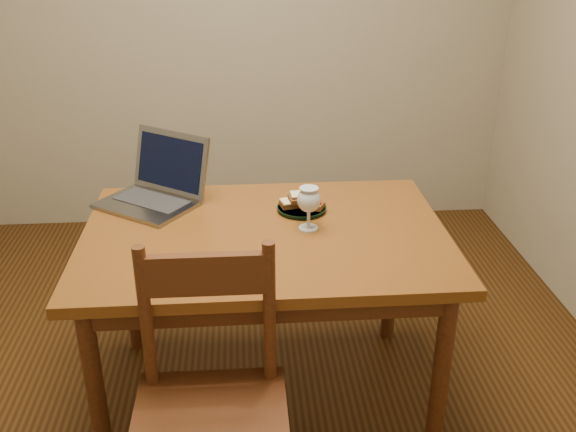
{
  "coord_description": "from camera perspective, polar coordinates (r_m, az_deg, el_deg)",
  "views": [
    {
      "loc": [
        0.02,
        -2.15,
        1.76
      ],
      "look_at": [
        0.18,
        -0.11,
        0.8
      ],
      "focal_mm": 40.0,
      "sensor_mm": 36.0,
      "label": 1
    }
  ],
  "objects": [
    {
      "name": "floor",
      "position": [
        2.79,
        -3.9,
        -14.39
      ],
      "size": [
        3.2,
        3.2,
        0.02
      ],
      "primitive_type": "cube",
      "color": "black",
      "rests_on": "ground"
    },
    {
      "name": "back_wall",
      "position": [
        3.79,
        -4.87,
        18.06
      ],
      "size": [
        3.2,
        0.02,
        2.6
      ],
      "primitive_type": "cube",
      "color": "gray",
      "rests_on": "floor"
    },
    {
      "name": "front_wall",
      "position": [
        0.71,
        -5.15,
        -15.44
      ],
      "size": [
        3.2,
        0.02,
        2.6
      ],
      "primitive_type": "cube",
      "color": "gray",
      "rests_on": "floor"
    },
    {
      "name": "table",
      "position": [
        2.33,
        -2.03,
        -3.28
      ],
      "size": [
        1.3,
        0.9,
        0.74
      ],
      "color": "#4C230C",
      "rests_on": "floor"
    },
    {
      "name": "chair",
      "position": [
        1.91,
        -6.99,
        -15.96
      ],
      "size": [
        0.44,
        0.42,
        0.47
      ],
      "rotation": [
        0.0,
        0.0,
        -0.0
      ],
      "color": "#361D0B",
      "rests_on": "floor"
    },
    {
      "name": "plate",
      "position": [
        2.45,
        1.22,
        0.66
      ],
      "size": [
        0.19,
        0.19,
        0.02
      ],
      "primitive_type": "cylinder",
      "color": "black",
      "rests_on": "table"
    },
    {
      "name": "sandwich_cheese",
      "position": [
        2.44,
        0.46,
        1.22
      ],
      "size": [
        0.11,
        0.08,
        0.03
      ],
      "primitive_type": null,
      "rotation": [
        0.0,
        0.0,
        0.23
      ],
      "color": "#381E0C",
      "rests_on": "plate"
    },
    {
      "name": "sandwich_tomato",
      "position": [
        2.43,
        2.09,
        1.09
      ],
      "size": [
        0.11,
        0.09,
        0.03
      ],
      "primitive_type": null,
      "rotation": [
        0.0,
        0.0,
        -0.48
      ],
      "color": "#381E0C",
      "rests_on": "plate"
    },
    {
      "name": "sandwich_top",
      "position": [
        2.43,
        1.22,
        1.66
      ],
      "size": [
        0.1,
        0.07,
        0.03
      ],
      "primitive_type": null,
      "rotation": [
        0.0,
        0.0,
        0.18
      ],
      "color": "#381E0C",
      "rests_on": "plate"
    },
    {
      "name": "milk_glass",
      "position": [
        2.28,
        1.85,
        0.69
      ],
      "size": [
        0.08,
        0.08,
        0.16
      ],
      "primitive_type": null,
      "color": "white",
      "rests_on": "table"
    },
    {
      "name": "laptop",
      "position": [
        2.57,
        -11.5,
        2.78
      ],
      "size": [
        0.47,
        0.47,
        0.26
      ],
      "rotation": [
        0.0,
        0.0,
        -0.62
      ],
      "color": "slate",
      "rests_on": "table"
    }
  ]
}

